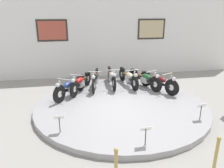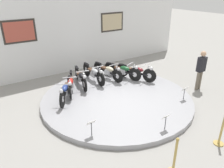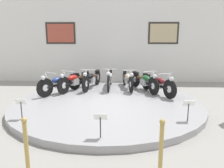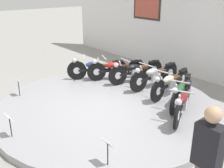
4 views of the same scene
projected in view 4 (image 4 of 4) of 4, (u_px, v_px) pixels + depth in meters
name	position (u px, v px, depth m)	size (l,w,h in m)	color
ground_plane	(107.00, 109.00, 6.98)	(60.00, 60.00, 0.00)	gray
display_platform	(107.00, 106.00, 6.95)	(5.76, 5.76, 0.17)	#99999E
back_wall	(202.00, 17.00, 8.67)	(14.00, 0.22, 4.17)	white
motorcycle_blue	(96.00, 68.00, 8.55)	(1.16, 1.67, 0.79)	black
motorcycle_red	(115.00, 68.00, 8.55)	(0.89, 1.80, 0.78)	black
motorcycle_black	(135.00, 70.00, 8.31)	(0.59, 1.95, 0.79)	black
motorcycle_silver	(154.00, 75.00, 7.88)	(0.54, 2.00, 0.80)	black
motorcycle_cream	(170.00, 82.00, 7.31)	(0.54, 1.96, 0.79)	black
motorcycle_green	(181.00, 91.00, 6.70)	(0.82, 1.84, 0.79)	black
motorcycle_maroon	(183.00, 101.00, 6.11)	(0.92, 1.80, 0.79)	black
info_placard_front_left	(18.00, 83.00, 7.26)	(0.26, 0.11, 0.51)	#333338
info_placard_front_centre	(10.00, 121.00, 5.28)	(0.26, 0.11, 0.51)	#333338
info_placard_front_right	(108.00, 147.00, 4.43)	(0.26, 0.11, 0.51)	#333338
visitor_standing	(207.00, 156.00, 3.48)	(0.36, 0.22, 1.70)	#6B6051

